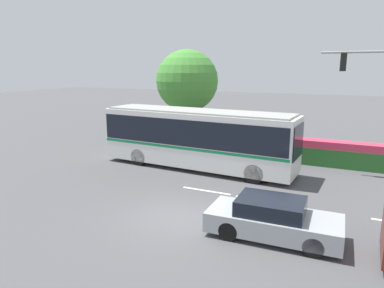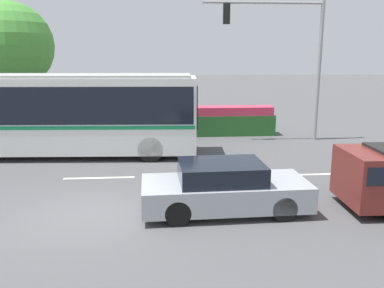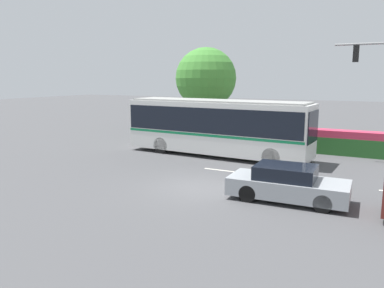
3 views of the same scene
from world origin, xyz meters
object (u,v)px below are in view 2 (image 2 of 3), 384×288
Objects in this scene: traffic_light_pole at (292,46)px; street_tree_left at (9,46)px; sedan_foreground at (224,188)px; city_bus at (59,110)px.

street_tree_left reaches higher than traffic_light_pole.
traffic_light_pole is at bearing 61.19° from sedan_foreground.
city_bus is 1.59× the size of street_tree_left.
sedan_foreground is (5.81, -6.56, -1.25)m from city_bus.
street_tree_left is at bearing 122.36° from city_bus.
city_bus is at bearing 129.67° from sedan_foreground.
city_bus is at bearing 12.58° from traffic_light_pole.
city_bus reaches higher than sedan_foreground.
city_bus is 10.89m from traffic_light_pole.
street_tree_left is at bearing 123.33° from sedan_foreground.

